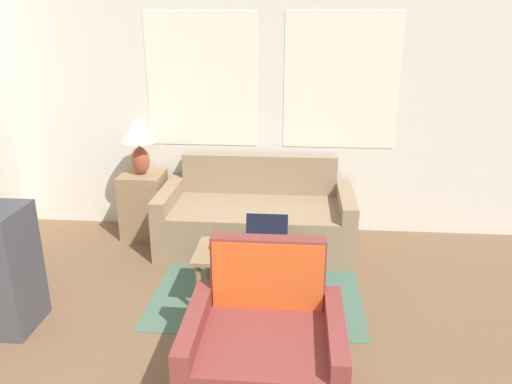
{
  "coord_description": "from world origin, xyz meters",
  "views": [
    {
      "loc": [
        0.19,
        -0.83,
        2.14
      ],
      "look_at": [
        -0.14,
        3.11,
        0.75
      ],
      "focal_mm": 35.0,
      "sensor_mm": 36.0,
      "label": 1
    }
  ],
  "objects_px": {
    "couch": "(257,219)",
    "coffee_table": "(256,258)",
    "table_lamp": "(139,137)",
    "laptop": "(266,241)",
    "armchair": "(265,354)",
    "cup_navy": "(219,245)",
    "cup_yellow": "(292,256)"
  },
  "relations": [
    {
      "from": "couch",
      "to": "coffee_table",
      "type": "bearing_deg",
      "value": -85.61
    },
    {
      "from": "table_lamp",
      "to": "laptop",
      "type": "height_order",
      "value": "table_lamp"
    },
    {
      "from": "armchair",
      "to": "cup_navy",
      "type": "distance_m",
      "value": 1.08
    },
    {
      "from": "couch",
      "to": "table_lamp",
      "type": "xyz_separation_m",
      "value": [
        -1.17,
        0.15,
        0.77
      ]
    },
    {
      "from": "cup_navy",
      "to": "cup_yellow",
      "type": "relative_size",
      "value": 1.15
    },
    {
      "from": "table_lamp",
      "to": "cup_yellow",
      "type": "bearing_deg",
      "value": -41.71
    },
    {
      "from": "coffee_table",
      "to": "cup_navy",
      "type": "height_order",
      "value": "cup_navy"
    },
    {
      "from": "cup_navy",
      "to": "cup_yellow",
      "type": "distance_m",
      "value": 0.57
    },
    {
      "from": "table_lamp",
      "to": "cup_yellow",
      "type": "distance_m",
      "value": 2.12
    },
    {
      "from": "coffee_table",
      "to": "cup_yellow",
      "type": "relative_size",
      "value": 10.32
    },
    {
      "from": "couch",
      "to": "coffee_table",
      "type": "xyz_separation_m",
      "value": [
        0.08,
        -1.08,
        0.12
      ]
    },
    {
      "from": "armchair",
      "to": "table_lamp",
      "type": "bearing_deg",
      "value": 122.04
    },
    {
      "from": "table_lamp",
      "to": "laptop",
      "type": "xyz_separation_m",
      "value": [
        1.33,
        -1.16,
        -0.53
      ]
    },
    {
      "from": "cup_yellow",
      "to": "coffee_table",
      "type": "bearing_deg",
      "value": 153.22
    },
    {
      "from": "couch",
      "to": "cup_navy",
      "type": "distance_m",
      "value": 1.14
    },
    {
      "from": "laptop",
      "to": "cup_navy",
      "type": "height_order",
      "value": "laptop"
    },
    {
      "from": "cup_navy",
      "to": "cup_yellow",
      "type": "bearing_deg",
      "value": -11.93
    },
    {
      "from": "couch",
      "to": "table_lamp",
      "type": "bearing_deg",
      "value": 172.71
    },
    {
      "from": "laptop",
      "to": "cup_yellow",
      "type": "bearing_deg",
      "value": -45.38
    },
    {
      "from": "laptop",
      "to": "cup_yellow",
      "type": "height_order",
      "value": "laptop"
    },
    {
      "from": "cup_yellow",
      "to": "table_lamp",
      "type": "bearing_deg",
      "value": 138.29
    },
    {
      "from": "armchair",
      "to": "coffee_table",
      "type": "xyz_separation_m",
      "value": [
        -0.14,
        1.0,
        0.11
      ]
    },
    {
      "from": "couch",
      "to": "cup_yellow",
      "type": "distance_m",
      "value": 1.29
    },
    {
      "from": "laptop",
      "to": "cup_navy",
      "type": "bearing_deg",
      "value": -165.85
    },
    {
      "from": "armchair",
      "to": "cup_yellow",
      "type": "height_order",
      "value": "armchair"
    },
    {
      "from": "couch",
      "to": "laptop",
      "type": "bearing_deg",
      "value": -81.17
    },
    {
      "from": "couch",
      "to": "table_lamp",
      "type": "distance_m",
      "value": 1.41
    },
    {
      "from": "couch",
      "to": "armchair",
      "type": "bearing_deg",
      "value": -83.97
    },
    {
      "from": "laptop",
      "to": "cup_yellow",
      "type": "xyz_separation_m",
      "value": [
        0.21,
        -0.21,
        -0.01
      ]
    },
    {
      "from": "table_lamp",
      "to": "laptop",
      "type": "bearing_deg",
      "value": -41.1
    },
    {
      "from": "armchair",
      "to": "couch",
      "type": "bearing_deg",
      "value": 96.03
    },
    {
      "from": "coffee_table",
      "to": "laptop",
      "type": "relative_size",
      "value": 2.85
    }
  ]
}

